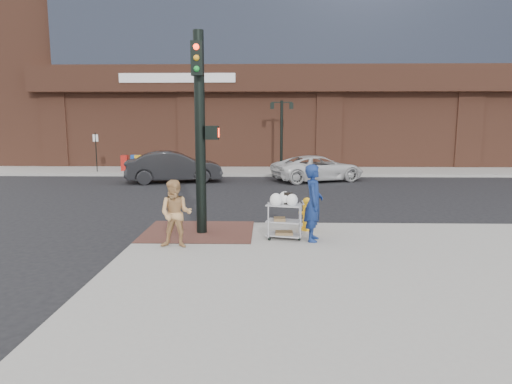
{
  "coord_description": "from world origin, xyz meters",
  "views": [
    {
      "loc": [
        1.17,
        -10.57,
        2.98
      ],
      "look_at": [
        0.9,
        0.55,
        1.25
      ],
      "focal_mm": 32.0,
      "sensor_mm": 36.0,
      "label": 1
    }
  ],
  "objects_px": {
    "woman_blue": "(314,203)",
    "fire_hydrant": "(307,214)",
    "sedan_dark": "(174,167)",
    "utility_cart": "(284,218)",
    "traffic_signal_pole": "(201,127)",
    "pedestrian_tan": "(176,214)",
    "lamp_post": "(282,128)",
    "minivan_white": "(318,168)"
  },
  "relations": [
    {
      "from": "utility_cart",
      "to": "fire_hydrant",
      "type": "distance_m",
      "value": 1.1
    },
    {
      "from": "traffic_signal_pole",
      "to": "woman_blue",
      "type": "relative_size",
      "value": 2.73
    },
    {
      "from": "woman_blue",
      "to": "sedan_dark",
      "type": "height_order",
      "value": "woman_blue"
    },
    {
      "from": "pedestrian_tan",
      "to": "utility_cart",
      "type": "height_order",
      "value": "pedestrian_tan"
    },
    {
      "from": "sedan_dark",
      "to": "utility_cart",
      "type": "bearing_deg",
      "value": -169.17
    },
    {
      "from": "sedan_dark",
      "to": "minivan_white",
      "type": "height_order",
      "value": "sedan_dark"
    },
    {
      "from": "woman_blue",
      "to": "fire_hydrant",
      "type": "distance_m",
      "value": 1.15
    },
    {
      "from": "minivan_white",
      "to": "fire_hydrant",
      "type": "relative_size",
      "value": 5.32
    },
    {
      "from": "minivan_white",
      "to": "woman_blue",
      "type": "bearing_deg",
      "value": 152.07
    },
    {
      "from": "pedestrian_tan",
      "to": "fire_hydrant",
      "type": "height_order",
      "value": "pedestrian_tan"
    },
    {
      "from": "lamp_post",
      "to": "traffic_signal_pole",
      "type": "bearing_deg",
      "value": -99.24
    },
    {
      "from": "lamp_post",
      "to": "fire_hydrant",
      "type": "xyz_separation_m",
      "value": [
        0.21,
        -14.87,
        -2.02
      ]
    },
    {
      "from": "woman_blue",
      "to": "minivan_white",
      "type": "distance_m",
      "value": 12.3
    },
    {
      "from": "traffic_signal_pole",
      "to": "fire_hydrant",
      "type": "height_order",
      "value": "traffic_signal_pole"
    },
    {
      "from": "sedan_dark",
      "to": "fire_hydrant",
      "type": "relative_size",
      "value": 5.35
    },
    {
      "from": "fire_hydrant",
      "to": "woman_blue",
      "type": "bearing_deg",
      "value": -86.4
    },
    {
      "from": "pedestrian_tan",
      "to": "fire_hydrant",
      "type": "relative_size",
      "value": 1.77
    },
    {
      "from": "woman_blue",
      "to": "lamp_post",
      "type": "bearing_deg",
      "value": 9.51
    },
    {
      "from": "woman_blue",
      "to": "sedan_dark",
      "type": "distance_m",
      "value": 12.86
    },
    {
      "from": "traffic_signal_pole",
      "to": "lamp_post",
      "type": "bearing_deg",
      "value": 80.76
    },
    {
      "from": "woman_blue",
      "to": "utility_cart",
      "type": "relative_size",
      "value": 1.6
    },
    {
      "from": "pedestrian_tan",
      "to": "minivan_white",
      "type": "distance_m",
      "value": 13.67
    },
    {
      "from": "lamp_post",
      "to": "sedan_dark",
      "type": "height_order",
      "value": "lamp_post"
    },
    {
      "from": "sedan_dark",
      "to": "minivan_white",
      "type": "relative_size",
      "value": 1.01
    },
    {
      "from": "traffic_signal_pole",
      "to": "fire_hydrant",
      "type": "relative_size",
      "value": 5.76
    },
    {
      "from": "traffic_signal_pole",
      "to": "pedestrian_tan",
      "type": "height_order",
      "value": "traffic_signal_pole"
    },
    {
      "from": "minivan_white",
      "to": "utility_cart",
      "type": "height_order",
      "value": "utility_cart"
    },
    {
      "from": "woman_blue",
      "to": "fire_hydrant",
      "type": "relative_size",
      "value": 2.11
    },
    {
      "from": "pedestrian_tan",
      "to": "woman_blue",
      "type": "bearing_deg",
      "value": 14.77
    },
    {
      "from": "traffic_signal_pole",
      "to": "sedan_dark",
      "type": "xyz_separation_m",
      "value": [
        -2.93,
        10.84,
        -2.07
      ]
    },
    {
      "from": "utility_cart",
      "to": "pedestrian_tan",
      "type": "bearing_deg",
      "value": -161.89
    },
    {
      "from": "woman_blue",
      "to": "pedestrian_tan",
      "type": "bearing_deg",
      "value": 110.27
    },
    {
      "from": "sedan_dark",
      "to": "utility_cart",
      "type": "xyz_separation_m",
      "value": [
        4.99,
        -11.38,
        -0.1
      ]
    },
    {
      "from": "sedan_dark",
      "to": "minivan_white",
      "type": "xyz_separation_m",
      "value": [
        7.14,
        0.67,
        -0.12
      ]
    },
    {
      "from": "minivan_white",
      "to": "fire_hydrant",
      "type": "xyz_separation_m",
      "value": [
        -1.52,
        -11.16,
        -0.05
      ]
    },
    {
      "from": "woman_blue",
      "to": "fire_hydrant",
      "type": "bearing_deg",
      "value": 12.13
    },
    {
      "from": "lamp_post",
      "to": "woman_blue",
      "type": "bearing_deg",
      "value": -89.01
    },
    {
      "from": "pedestrian_tan",
      "to": "lamp_post",
      "type": "bearing_deg",
      "value": 83.17
    },
    {
      "from": "traffic_signal_pole",
      "to": "minivan_white",
      "type": "distance_m",
      "value": 12.45
    },
    {
      "from": "pedestrian_tan",
      "to": "sedan_dark",
      "type": "bearing_deg",
      "value": 104.73
    },
    {
      "from": "lamp_post",
      "to": "pedestrian_tan",
      "type": "height_order",
      "value": "lamp_post"
    },
    {
      "from": "sedan_dark",
      "to": "utility_cart",
      "type": "distance_m",
      "value": 12.43
    }
  ]
}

